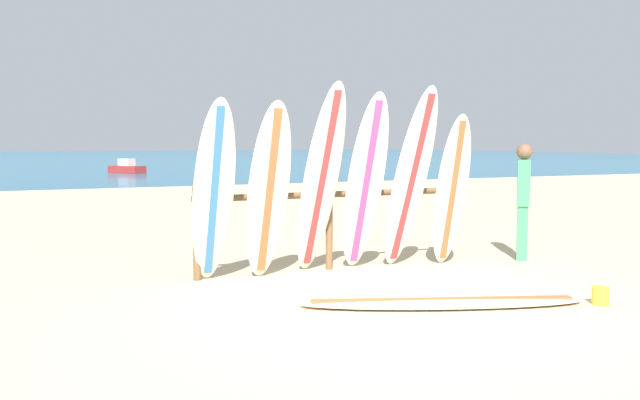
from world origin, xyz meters
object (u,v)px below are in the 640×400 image
surfboard_leaning_center (365,184)px  sand_bucket (600,296)px  surfboard_leaning_left (268,192)px  beachgoer_standing (523,196)px  surfboard_rack (329,212)px  surfboard_lying_on_sand (442,302)px  surfboard_leaning_right (452,191)px  surfboard_leaning_center_left (321,181)px  small_boat_offshore (127,168)px  surfboard_leaning_center_right (411,179)px  surfboard_leaning_far_left (214,193)px

surfboard_leaning_center → sand_bucket: 2.94m
surfboard_leaning_left → beachgoer_standing: surfboard_leaning_left is taller
surfboard_rack → surfboard_leaning_center: bearing=-54.2°
surfboard_leaning_center → surfboard_lying_on_sand: surfboard_leaning_center is taller
surfboard_leaning_left → surfboard_leaning_right: 2.49m
surfboard_leaning_center_left → small_boat_offshore: bearing=88.2°
surfboard_leaning_left → surfboard_leaning_center_right: 1.88m
surfboard_leaning_center_right → surfboard_leaning_right: size_ratio=1.17×
surfboard_leaning_center_right → beachgoer_standing: (1.79, -0.01, -0.28)m
surfboard_rack → sand_bucket: bearing=-56.9°
surfboard_leaning_right → surfboard_leaning_left: bearing=178.0°
surfboard_leaning_right → surfboard_leaning_center_left: bearing=176.9°
surfboard_leaning_center → surfboard_leaning_right: (1.26, -0.02, -0.12)m
surfboard_leaning_center_left → surfboard_leaning_center_right: (1.20, -0.09, -0.01)m
surfboard_leaning_right → surfboard_lying_on_sand: bearing=-126.4°
beachgoer_standing → surfboard_leaning_right: bearing=179.8°
surfboard_leaning_center_left → surfboard_leaning_far_left: bearing=-179.4°
surfboard_leaning_left → beachgoer_standing: (3.66, -0.09, -0.17)m
surfboard_leaning_center → small_boat_offshore: surfboard_leaning_center is taller
surfboard_leaning_left → sand_bucket: (2.72, -2.39, -0.97)m
surfboard_leaning_center_left → surfboard_leaning_left: bearing=-178.9°
surfboard_rack → small_boat_offshore: surfboard_rack is taller
surfboard_leaning_right → small_boat_offshore: (-0.98, 27.16, -0.74)m
surfboard_rack → surfboard_leaning_right: surfboard_leaning_right is taller
surfboard_leaning_center_right → surfboard_leaning_left: bearing=177.7°
surfboard_leaning_center → beachgoer_standing: 2.44m
surfboard_leaning_center_right → surfboard_leaning_right: 0.64m
surfboard_leaning_far_left → sand_bucket: surfboard_leaning_far_left is taller
surfboard_leaning_far_left → surfboard_leaning_right: size_ratio=1.07×
surfboard_leaning_center_right → beachgoer_standing: 1.81m
surfboard_lying_on_sand → surfboard_leaning_far_left: bearing=136.5°
surfboard_leaning_left → surfboard_lying_on_sand: (1.23, -1.79, -1.02)m
surfboard_leaning_center → surfboard_leaning_right: 1.26m
surfboard_leaning_center_left → small_boat_offshore: 27.09m
surfboard_lying_on_sand → small_boat_offshore: (0.28, 28.86, 0.22)m
surfboard_leaning_center → surfboard_leaning_center_right: (0.64, -0.01, 0.05)m
surfboard_leaning_left → surfboard_rack: bearing=20.8°
surfboard_leaning_right → sand_bucket: (0.23, -2.30, -0.91)m
surfboard_rack → surfboard_lying_on_sand: 2.28m
surfboard_leaning_center → sand_bucket: surfboard_leaning_center is taller
surfboard_lying_on_sand → small_boat_offshore: small_boat_offshore is taller
surfboard_lying_on_sand → beachgoer_standing: (2.43, 1.70, 0.85)m
surfboard_rack → surfboard_leaning_center_right: size_ratio=1.51×
surfboard_leaning_right → sand_bucket: surfboard_leaning_right is taller
surfboard_leaning_left → surfboard_leaning_center: (1.23, -0.06, 0.06)m
surfboard_leaning_far_left → sand_bucket: (3.37, -2.38, -0.97)m
surfboard_leaning_far_left → beachgoer_standing: size_ratio=1.32×
surfboard_rack → small_boat_offshore: (0.58, 26.72, -0.49)m
surfboard_leaning_center_left → beachgoer_standing: (2.99, -0.10, -0.28)m
surfboard_leaning_far_left → surfboard_leaning_center_left: bearing=0.6°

